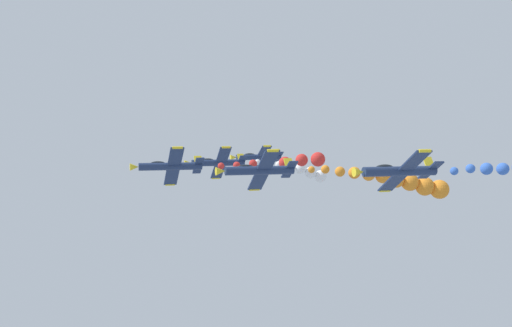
{
  "coord_description": "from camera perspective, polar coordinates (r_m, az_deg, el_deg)",
  "views": [
    {
      "loc": [
        -75.96,
        23.75,
        70.83
      ],
      "look_at": [
        0.0,
        0.0,
        67.05
      ],
      "focal_mm": 37.59,
      "sensor_mm": 36.0,
      "label": 1
    }
  ],
  "objects": [
    {
      "name": "smoke_trail_lead",
      "position": [
        79.98,
        3.84,
        0.23
      ],
      "size": [
        4.52,
        15.75,
        2.53
      ],
      "color": "red"
    },
    {
      "name": "airplane_lead",
      "position": [
        77.41,
        -9.19,
        -0.29
      ],
      "size": [
        7.78,
        10.35,
        6.13
      ],
      "rotation": [
        0.0,
        0.66,
        0.0
      ],
      "color": "navy"
    },
    {
      "name": "smoke_trail_right_inner",
      "position": [
        94.34,
        5.12,
        -0.82
      ],
      "size": [
        2.16,
        13.16,
        4.24
      ],
      "color": "white"
    },
    {
      "name": "airplane_right_inner",
      "position": [
        89.83,
        -4.15,
        0.09
      ],
      "size": [
        7.89,
        10.35,
        5.99
      ],
      "rotation": [
        0.0,
        0.64,
        0.0
      ],
      "color": "navy"
    },
    {
      "name": "smoke_trail_left_inner",
      "position": [
        75.29,
        15.62,
        -1.93
      ],
      "size": [
        4.02,
        19.88,
        4.78
      ],
      "color": "orange"
    },
    {
      "name": "airplane_left_inner",
      "position": [
        67.53,
        0.27,
        -0.73
      ],
      "size": [
        8.0,
        10.35,
        5.84
      ],
      "rotation": [
        0.0,
        0.62,
        0.0
      ],
      "color": "navy"
    },
    {
      "name": "airplane_left_outer",
      "position": [
        61.46,
        14.93,
        -0.78
      ],
      "size": [
        8.3,
        10.35,
        5.36
      ],
      "rotation": [
        0.0,
        0.56,
        0.0
      ],
      "color": "navy"
    },
    {
      "name": "airplane_right_outer",
      "position": [
        104.65,
        0.2,
        0.7
      ],
      "size": [
        8.45,
        10.35,
        5.11
      ],
      "rotation": [
        0.0,
        0.53,
        0.0
      ],
      "color": "navy"
    }
  ]
}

